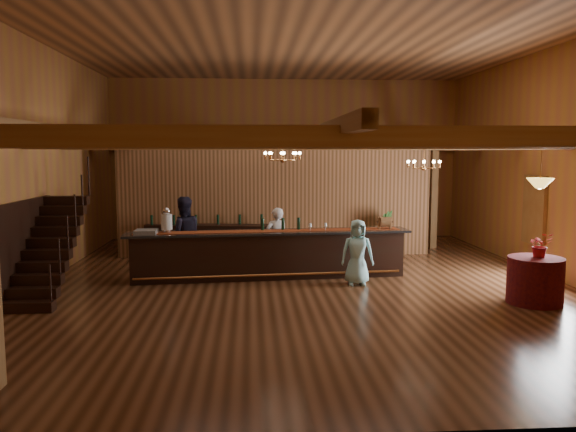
{
  "coord_description": "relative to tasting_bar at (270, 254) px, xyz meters",
  "views": [
    {
      "loc": [
        -1.22,
        -12.63,
        3.0
      ],
      "look_at": [
        -0.32,
        0.74,
        1.47
      ],
      "focal_mm": 35.0,
      "sensor_mm": 36.0,
      "label": 1
    }
  ],
  "objects": [
    {
      "name": "window_right_back",
      "position": [
        6.72,
        0.4,
        0.98
      ],
      "size": [
        0.12,
        1.05,
        1.75
      ],
      "primitive_type": "cube",
      "color": "white",
      "rests_on": "wall_right"
    },
    {
      "name": "chandelier_left",
      "position": [
        0.27,
        -0.81,
        2.35
      ],
      "size": [
        0.8,
        0.8,
        0.43
      ],
      "color": "#BA773F",
      "rests_on": "beam_grid"
    },
    {
      "name": "bar_bottle_1",
      "position": [
        0.33,
        0.16,
        0.71
      ],
      "size": [
        0.07,
        0.07,
        0.3
      ],
      "primitive_type": "cylinder",
      "color": "black",
      "rests_on": "tasting_bar"
    },
    {
      "name": "backbar_shelf",
      "position": [
        -1.67,
        2.53,
        -0.09
      ],
      "size": [
        3.51,
        1.03,
        0.98
      ],
      "primitive_type": "cube",
      "rotation": [
        0.0,
        0.0,
        -0.14
      ],
      "color": "black",
      "rests_on": "floor"
    },
    {
      "name": "pendant_lamp",
      "position": [
        5.19,
        -2.66,
        1.83
      ],
      "size": [
        0.52,
        0.52,
        0.9
      ],
      "color": "#BA773F",
      "rests_on": "beam_grid"
    },
    {
      "name": "floor",
      "position": [
        0.77,
        -0.6,
        -0.57
      ],
      "size": [
        14.0,
        14.0,
        0.0
      ],
      "primitive_type": "plane",
      "color": "brown",
      "rests_on": "ground"
    },
    {
      "name": "bar_bottle_0",
      "position": [
        -0.16,
        0.12,
        0.71
      ],
      "size": [
        0.07,
        0.07,
        0.3
      ],
      "primitive_type": "cylinder",
      "color": "black",
      "rests_on": "tasting_bar"
    },
    {
      "name": "chandelier_right",
      "position": [
        3.66,
        -0.15,
        2.15
      ],
      "size": [
        0.8,
        0.8,
        0.63
      ],
      "color": "#BA773F",
      "rests_on": "beam_grid"
    },
    {
      "name": "beverage_dispenser",
      "position": [
        -2.4,
        -0.13,
        0.84
      ],
      "size": [
        0.26,
        0.26,
        0.6
      ],
      "color": "silver",
      "rests_on": "tasting_bar"
    },
    {
      "name": "table_flowers",
      "position": [
        5.27,
        -2.65,
        0.6
      ],
      "size": [
        0.48,
        0.42,
        0.49
      ],
      "primitive_type": "imported",
      "rotation": [
        0.0,
        0.0,
        -0.08
      ],
      "color": "#A21217",
      "rests_on": "round_table"
    },
    {
      "name": "beam_grid",
      "position": [
        0.77,
        -0.09,
        2.67
      ],
      "size": [
        11.9,
        13.9,
        0.39
      ],
      "color": "olive",
      "rests_on": "wall_left"
    },
    {
      "name": "tasting_bar",
      "position": [
        0.0,
        0.0,
        0.0
      ],
      "size": [
        6.81,
        1.38,
        1.14
      ],
      "rotation": [
        0.0,
        0.0,
        0.08
      ],
      "color": "black",
      "rests_on": "floor"
    },
    {
      "name": "support_posts",
      "position": [
        0.77,
        -1.1,
        1.03
      ],
      "size": [
        9.2,
        10.2,
        3.2
      ],
      "color": "olive",
      "rests_on": "floor"
    },
    {
      "name": "wall_back",
      "position": [
        0.77,
        6.4,
        2.18
      ],
      "size": [
        12.0,
        0.1,
        5.5
      ],
      "primitive_type": "cube",
      "color": "#A6702D",
      "rests_on": "floor"
    },
    {
      "name": "bar_bottle_2",
      "position": [
        0.72,
        0.19,
        0.71
      ],
      "size": [
        0.07,
        0.07,
        0.3
      ],
      "primitive_type": "cylinder",
      "color": "black",
      "rests_on": "tasting_bar"
    },
    {
      "name": "raffle_drum",
      "position": [
        2.83,
        0.17,
        0.73
      ],
      "size": [
        0.34,
        0.24,
        0.3
      ],
      "color": "brown",
      "rests_on": "tasting_bar"
    },
    {
      "name": "partition_wall",
      "position": [
        0.27,
        2.9,
        0.98
      ],
      "size": [
        9.0,
        0.18,
        3.1
      ],
      "primitive_type": "cube",
      "color": "brown",
      "rests_on": "floor"
    },
    {
      "name": "floor_plant",
      "position": [
        3.25,
        2.37,
        0.11
      ],
      "size": [
        0.89,
        0.79,
        1.37
      ],
      "primitive_type": "imported",
      "rotation": [
        0.0,
        0.0,
        0.28
      ],
      "color": "#264B1C",
      "rests_on": "floor"
    },
    {
      "name": "glass_rack_tray",
      "position": [
        -2.85,
        -0.28,
        0.61
      ],
      "size": [
        0.5,
        0.5,
        0.1
      ],
      "primitive_type": "cube",
      "color": "gray",
      "rests_on": "tasting_bar"
    },
    {
      "name": "staff_second",
      "position": [
        -2.11,
        0.63,
        0.39
      ],
      "size": [
        1.09,
        0.95,
        1.92
      ],
      "primitive_type": "imported",
      "rotation": [
        0.0,
        0.0,
        3.41
      ],
      "color": "black",
      "rests_on": "floor"
    },
    {
      "name": "wall_front",
      "position": [
        0.77,
        -7.6,
        2.18
      ],
      "size": [
        12.0,
        0.1,
        5.5
      ],
      "primitive_type": "cube",
      "color": "#A6702D",
      "rests_on": "floor"
    },
    {
      "name": "staircase",
      "position": [
        -4.68,
        -1.34,
        0.43
      ],
      "size": [
        1.0,
        2.8,
        2.0
      ],
      "color": "black",
      "rests_on": "floor"
    },
    {
      "name": "table_vase",
      "position": [
        5.29,
        -2.59,
        0.5
      ],
      "size": [
        0.16,
        0.16,
        0.28
      ],
      "primitive_type": "imported",
      "rotation": [
        0.0,
        0.0,
        0.12
      ],
      "color": "#BA773F",
      "rests_on": "round_table"
    },
    {
      "name": "bartender",
      "position": [
        0.21,
        0.72,
        0.24
      ],
      "size": [
        0.67,
        0.53,
        1.62
      ],
      "primitive_type": "imported",
      "rotation": [
        0.0,
        0.0,
        3.41
      ],
      "color": "silver",
      "rests_on": "floor"
    },
    {
      "name": "wall_right",
      "position": [
        6.77,
        -0.6,
        2.18
      ],
      "size": [
        0.1,
        14.0,
        5.5
      ],
      "primitive_type": "cube",
      "color": "#A6702D",
      "rests_on": "floor"
    },
    {
      "name": "wall_left",
      "position": [
        -5.23,
        -0.6,
        2.18
      ],
      "size": [
        0.1,
        14.0,
        5.5
      ],
      "primitive_type": "cube",
      "color": "#A6702D",
      "rests_on": "floor"
    },
    {
      "name": "backroom_boxes",
      "position": [
        0.48,
        4.9,
        -0.04
      ],
      "size": [
        4.1,
        0.6,
        1.1
      ],
      "color": "black",
      "rests_on": "floor"
    },
    {
      "name": "guest",
      "position": [
        1.96,
        -0.84,
        0.17
      ],
      "size": [
        0.77,
        0.54,
        1.49
      ],
      "primitive_type": "imported",
      "rotation": [
        0.0,
        0.0,
        -0.09
      ],
      "color": "#9CDEE2",
      "rests_on": "floor"
    },
    {
      "name": "ceiling",
      "position": [
        0.77,
        -0.6,
        4.93
      ],
      "size": [
        14.0,
        14.0,
        0.0
      ],
      "primitive_type": "plane",
      "rotation": [
        3.14,
        0.0,
        0.0
      ],
      "color": "#B17443",
      "rests_on": "wall_back"
    },
    {
      "name": "round_table",
      "position": [
        5.19,
        -2.66,
        -0.11
      ],
      "size": [
        1.07,
        1.07,
        0.93
      ],
      "primitive_type": "cylinder",
      "color": "maroon",
      "rests_on": "floor"
    }
  ]
}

